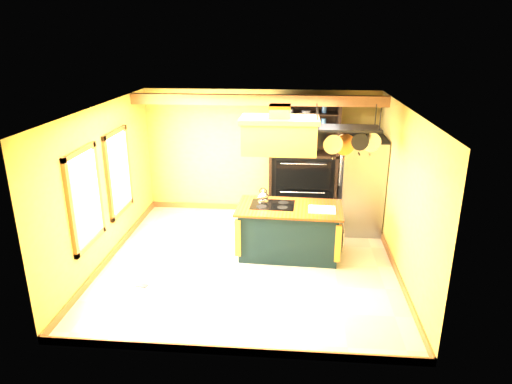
# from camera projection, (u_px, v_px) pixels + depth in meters

# --- Properties ---
(floor) EXTENTS (5.00, 5.00, 0.00)m
(floor) POSITION_uv_depth(u_px,v_px,m) (250.00, 261.00, 8.05)
(floor) COLOR beige
(floor) RESTS_ON ground
(ceiling) EXTENTS (5.00, 5.00, 0.00)m
(ceiling) POSITION_uv_depth(u_px,v_px,m) (249.00, 108.00, 7.16)
(ceiling) COLOR white
(ceiling) RESTS_ON wall_back
(wall_back) EXTENTS (5.00, 0.02, 2.70)m
(wall_back) POSITION_uv_depth(u_px,v_px,m) (261.00, 152.00, 9.95)
(wall_back) COLOR gold
(wall_back) RESTS_ON floor
(wall_front) EXTENTS (5.00, 0.02, 2.70)m
(wall_front) POSITION_uv_depth(u_px,v_px,m) (228.00, 259.00, 5.25)
(wall_front) COLOR gold
(wall_front) RESTS_ON floor
(wall_left) EXTENTS (0.02, 5.00, 2.70)m
(wall_left) POSITION_uv_depth(u_px,v_px,m) (104.00, 185.00, 7.80)
(wall_left) COLOR gold
(wall_left) RESTS_ON floor
(wall_right) EXTENTS (0.02, 5.00, 2.70)m
(wall_right) POSITION_uv_depth(u_px,v_px,m) (402.00, 193.00, 7.40)
(wall_right) COLOR gold
(wall_right) RESTS_ON floor
(ceiling_beam) EXTENTS (5.00, 0.15, 0.20)m
(ceiling_beam) POSITION_uv_depth(u_px,v_px,m) (258.00, 100.00, 8.79)
(ceiling_beam) COLOR olive
(ceiling_beam) RESTS_ON ceiling
(window_near) EXTENTS (0.06, 1.06, 1.56)m
(window_near) POSITION_uv_depth(u_px,v_px,m) (85.00, 198.00, 7.03)
(window_near) COLOR olive
(window_near) RESTS_ON wall_left
(window_far) EXTENTS (0.06, 1.06, 1.56)m
(window_far) POSITION_uv_depth(u_px,v_px,m) (119.00, 172.00, 8.35)
(window_far) COLOR olive
(window_far) RESTS_ON wall_left
(kitchen_island) EXTENTS (1.89, 1.10, 1.11)m
(kitchen_island) POSITION_uv_depth(u_px,v_px,m) (289.00, 230.00, 8.17)
(kitchen_island) COLOR #13252B
(kitchen_island) RESTS_ON floor
(range_hood) EXTENTS (1.30, 0.74, 0.80)m
(range_hood) POSITION_uv_depth(u_px,v_px,m) (280.00, 133.00, 7.60)
(range_hood) COLOR #C77D31
(range_hood) RESTS_ON ceiling
(pot_rack) EXTENTS (1.18, 0.54, 0.85)m
(pot_rack) POSITION_uv_depth(u_px,v_px,m) (346.00, 134.00, 7.52)
(pot_rack) COLOR black
(pot_rack) RESTS_ON ceiling
(refrigerator) EXTENTS (0.81, 0.96, 1.88)m
(refrigerator) POSITION_uv_depth(u_px,v_px,m) (361.00, 186.00, 9.11)
(refrigerator) COLOR gray
(refrigerator) RESTS_ON floor
(hutch) EXTENTS (1.42, 0.64, 2.52)m
(hutch) POSITION_uv_depth(u_px,v_px,m) (303.00, 174.00, 9.75)
(hutch) COLOR black
(hutch) RESTS_ON floor
(floor_register) EXTENTS (0.30, 0.18, 0.01)m
(floor_register) POSITION_uv_depth(u_px,v_px,m) (140.00, 285.00, 7.28)
(floor_register) COLOR black
(floor_register) RESTS_ON floor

